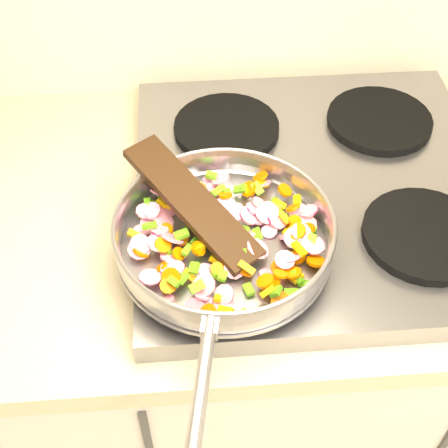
{
  "coord_description": "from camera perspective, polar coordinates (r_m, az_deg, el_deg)",
  "views": [
    {
      "loc": [
        -0.91,
        0.92,
        1.66
      ],
      "look_at": [
        -0.87,
        1.52,
        1.01
      ],
      "focal_mm": 50.0,
      "sensor_mm": 36.0,
      "label": 1
    }
  ],
  "objects": [
    {
      "name": "vegetable_heap",
      "position": [
        0.91,
        0.22,
        -1.01
      ],
      "size": [
        0.3,
        0.29,
        0.05
      ],
      "color": "#E8AF06",
      "rests_on": "saute_pan"
    },
    {
      "name": "grate_br",
      "position": [
        1.19,
        14.02,
        9.19
      ],
      "size": [
        0.19,
        0.19,
        0.02
      ],
      "primitive_type": "cylinder",
      "color": "black",
      "rests_on": "cooktop"
    },
    {
      "name": "grate_bl",
      "position": [
        1.13,
        0.23,
        8.79
      ],
      "size": [
        0.19,
        0.19,
        0.02
      ],
      "primitive_type": "cylinder",
      "color": "black",
      "rests_on": "cooktop"
    },
    {
      "name": "grate_fr",
      "position": [
        1.0,
        17.87,
        -0.93
      ],
      "size": [
        0.19,
        0.19,
        0.02
      ],
      "primitive_type": "cylinder",
      "color": "black",
      "rests_on": "cooktop"
    },
    {
      "name": "grate_fl",
      "position": [
        0.93,
        1.61,
        -1.98
      ],
      "size": [
        0.19,
        0.19,
        0.02
      ],
      "primitive_type": "cylinder",
      "color": "black",
      "rests_on": "cooktop"
    },
    {
      "name": "cooktop",
      "position": [
        1.07,
        8.35,
        3.2
      ],
      "size": [
        0.6,
        0.6,
        0.04
      ],
      "primitive_type": "cube",
      "color": "#939399",
      "rests_on": "counter_top"
    },
    {
      "name": "wooden_spatula",
      "position": [
        0.91,
        -2.96,
        2.06
      ],
      "size": [
        0.2,
        0.24,
        0.07
      ],
      "primitive_type": "cube",
      "rotation": [
        0.0,
        -0.21,
        2.21
      ],
      "color": "black",
      "rests_on": "saute_pan"
    },
    {
      "name": "saute_pan",
      "position": [
        0.9,
        -0.01,
        -0.93
      ],
      "size": [
        0.36,
        0.52,
        0.06
      ],
      "rotation": [
        0.0,
        0.0,
        -0.18
      ],
      "color": "#9E9EA5",
      "rests_on": "grate_fl"
    }
  ]
}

